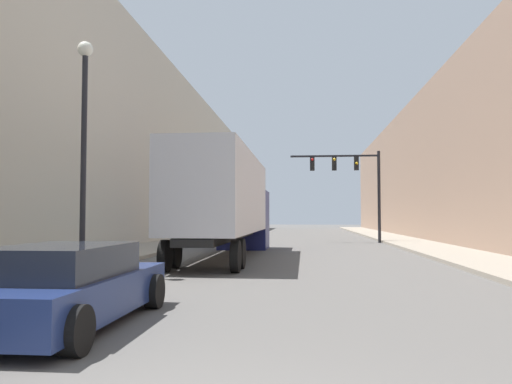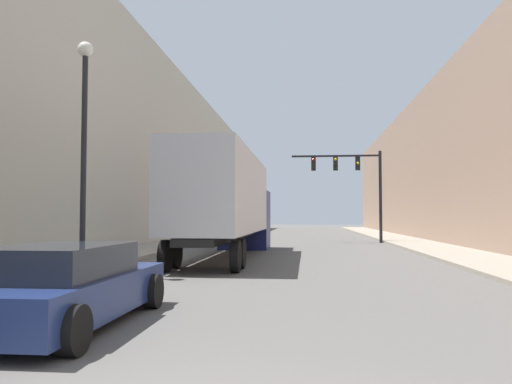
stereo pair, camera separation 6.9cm
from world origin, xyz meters
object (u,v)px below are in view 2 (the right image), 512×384
object	(u,v)px
semi_truck	(229,202)
street_lamp	(84,125)
sedan_car	(65,286)
traffic_signal_gantry	(356,177)

from	to	relation	value
semi_truck	street_lamp	bearing A→B (deg)	-113.22
semi_truck	sedan_car	size ratio (longest dim) A/B	3.05
sedan_car	street_lamp	xyz separation A→B (m)	(-2.54, 6.04, 3.73)
traffic_signal_gantry	street_lamp	distance (m)	21.74
semi_truck	traffic_signal_gantry	bearing A→B (deg)	62.30
sedan_car	traffic_signal_gantry	bearing A→B (deg)	74.64
traffic_signal_gantry	sedan_car	bearing A→B (deg)	-105.36
sedan_car	traffic_signal_gantry	size ratio (longest dim) A/B	0.75
traffic_signal_gantry	street_lamp	world-z (taller)	street_lamp
sedan_car	traffic_signal_gantry	distance (m)	26.76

